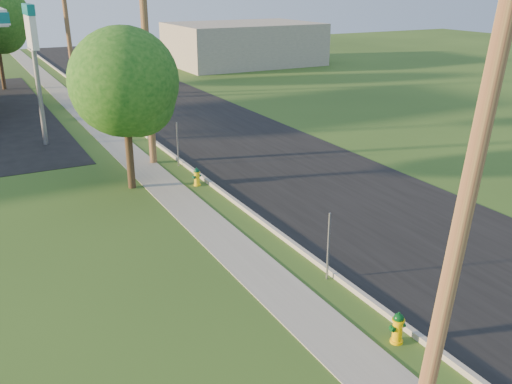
% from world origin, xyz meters
% --- Properties ---
extents(ground_plane, '(140.00, 140.00, 0.00)m').
position_xyz_m(ground_plane, '(0.00, 0.00, 0.00)').
color(ground_plane, '#2C491B').
rests_on(ground_plane, ground).
extents(road, '(8.00, 120.00, 0.02)m').
position_xyz_m(road, '(4.50, 10.00, 0.01)').
color(road, black).
rests_on(road, ground).
extents(curb, '(0.15, 120.00, 0.15)m').
position_xyz_m(curb, '(0.50, 10.00, 0.07)').
color(curb, '#A09D92').
rests_on(curb, ground).
extents(sidewalk, '(1.50, 120.00, 0.03)m').
position_xyz_m(sidewalk, '(-1.25, 10.00, 0.01)').
color(sidewalk, gray).
rests_on(sidewalk, ground).
extents(utility_pole_near, '(1.40, 0.32, 9.48)m').
position_xyz_m(utility_pole_near, '(-0.60, -1.00, 4.80)').
color(utility_pole_near, brown).
rests_on(utility_pole_near, ground).
extents(utility_pole_mid, '(1.40, 0.32, 9.80)m').
position_xyz_m(utility_pole_mid, '(-0.60, 17.00, 4.95)').
color(utility_pole_mid, brown).
rests_on(utility_pole_mid, ground).
extents(utility_pole_far, '(1.40, 0.32, 9.50)m').
position_xyz_m(utility_pole_far, '(-0.60, 35.00, 4.80)').
color(utility_pole_far, brown).
rests_on(utility_pole_far, ground).
extents(sign_post_near, '(0.05, 0.04, 2.00)m').
position_xyz_m(sign_post_near, '(0.25, 4.20, 1.00)').
color(sign_post_near, gray).
rests_on(sign_post_near, ground).
extents(sign_post_mid, '(0.05, 0.04, 2.00)m').
position_xyz_m(sign_post_mid, '(0.25, 16.00, 1.00)').
color(sign_post_mid, gray).
rests_on(sign_post_mid, ground).
extents(sign_post_far, '(0.05, 0.04, 2.00)m').
position_xyz_m(sign_post_far, '(0.25, 28.20, 1.00)').
color(sign_post_far, gray).
rests_on(sign_post_far, ground).
extents(price_pylon, '(0.34, 2.04, 6.85)m').
position_xyz_m(price_pylon, '(-4.50, 22.50, 5.43)').
color(price_pylon, gray).
rests_on(price_pylon, ground).
extents(distant_building, '(14.00, 10.00, 4.00)m').
position_xyz_m(distant_building, '(18.00, 45.00, 2.00)').
color(distant_building, gray).
rests_on(distant_building, ground).
extents(tree_verge, '(4.19, 4.19, 6.35)m').
position_xyz_m(tree_verge, '(-2.33, 14.08, 4.09)').
color(tree_verge, '#332116').
rests_on(tree_verge, ground).
extents(hydrant_near, '(0.41, 0.36, 0.80)m').
position_xyz_m(hydrant_near, '(-0.02, 0.97, 0.39)').
color(hydrant_near, '#F9BD00').
rests_on(hydrant_near, ground).
extents(hydrant_mid, '(0.40, 0.35, 0.76)m').
position_xyz_m(hydrant_mid, '(-0.01, 13.16, 0.37)').
color(hydrant_mid, yellow).
rests_on(hydrant_mid, ground).
extents(hydrant_far, '(0.39, 0.35, 0.76)m').
position_xyz_m(hydrant_far, '(0.19, 25.61, 0.37)').
color(hydrant_far, yellow).
rests_on(hydrant_far, ground).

